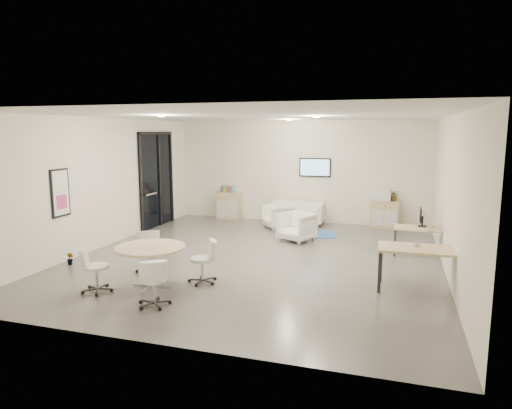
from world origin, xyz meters
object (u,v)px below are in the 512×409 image
object	(u,v)px
sideboard_right	(384,214)
round_table	(150,251)
sideboard_left	(229,206)
desk_front	(422,253)
desk_rear	(422,231)
armchair_right	(296,225)
loveseat	(297,214)
armchair_left	(277,215)

from	to	relation	value
sideboard_right	round_table	distance (m)	7.82
sideboard_left	round_table	distance (m)	6.82
desk_front	round_table	distance (m)	4.93
sideboard_left	desk_front	world-z (taller)	sideboard_left
desk_rear	armchair_right	bearing A→B (deg)	170.04
sideboard_left	sideboard_right	xyz separation A→B (m)	(4.96, 0.00, -0.03)
armchair_right	round_table	world-z (taller)	armchair_right
sideboard_left	loveseat	distance (m)	2.36
sideboard_right	armchair_left	size ratio (longest dim) A/B	1.08
armchair_right	desk_rear	world-z (taller)	armchair_right
desk_rear	desk_front	bearing A→B (deg)	-92.39
armchair_left	desk_rear	distance (m)	4.46
sideboard_right	desk_rear	size ratio (longest dim) A/B	0.65
loveseat	armchair_right	bearing A→B (deg)	-80.50
armchair_right	desk_front	xyz separation A→B (m)	(2.97, -3.09, 0.30)
round_table	loveseat	bearing A→B (deg)	78.44
desk_rear	sideboard_right	bearing A→B (deg)	107.88
desk_front	armchair_right	bearing A→B (deg)	132.46
desk_rear	round_table	bearing A→B (deg)	-141.70
armchair_right	desk_front	size ratio (longest dim) A/B	0.53
armchair_left	armchair_right	distance (m)	1.69
loveseat	round_table	xyz separation A→B (m)	(-1.34, -6.56, 0.37)
armchair_left	round_table	distance (m)	5.88
sideboard_left	sideboard_right	distance (m)	4.96
desk_rear	loveseat	bearing A→B (deg)	142.44
armchair_left	loveseat	bearing A→B (deg)	108.76
loveseat	desk_front	world-z (taller)	desk_front
armchair_left	desk_rear	size ratio (longest dim) A/B	0.60
loveseat	desk_front	xyz separation A→B (m)	(3.42, -5.29, 0.39)
sideboard_right	desk_rear	world-z (taller)	sideboard_right
armchair_right	desk_front	world-z (taller)	armchair_right
armchair_left	desk_front	bearing A→B (deg)	-0.44
loveseat	armchair_left	world-z (taller)	armchair_left
sideboard_left	sideboard_right	world-z (taller)	sideboard_left
sideboard_left	armchair_left	world-z (taller)	sideboard_left
armchair_left	desk_rear	bearing A→B (deg)	22.51
sideboard_left	armchair_left	distance (m)	2.12
loveseat	armchair_left	size ratio (longest dim) A/B	2.14
desk_rear	armchair_left	bearing A→B (deg)	153.76
loveseat	armchair_left	distance (m)	0.88
round_table	armchair_right	bearing A→B (deg)	67.70
round_table	sideboard_left	bearing A→B (deg)	98.51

